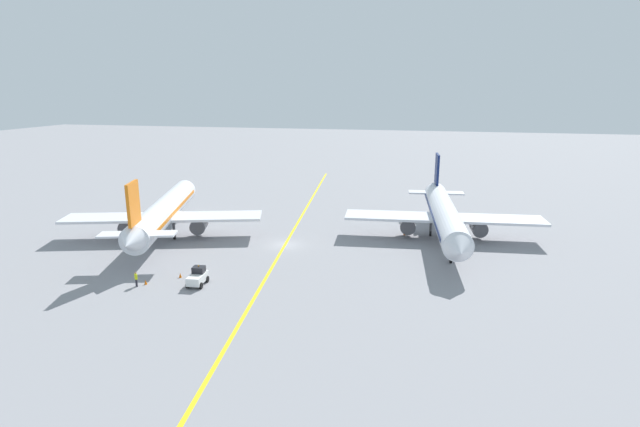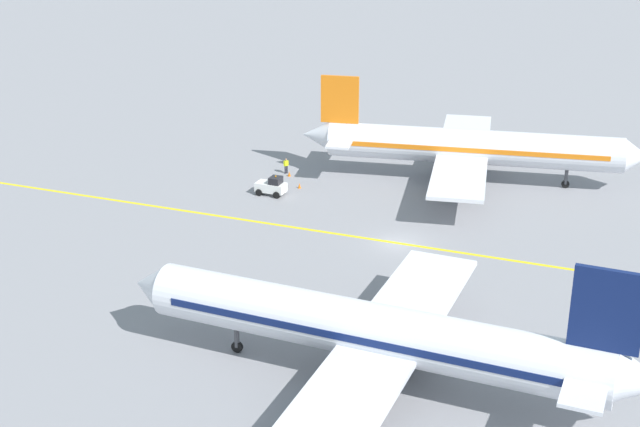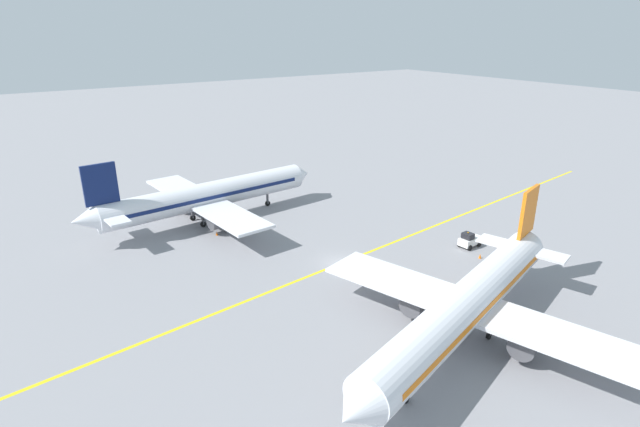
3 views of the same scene
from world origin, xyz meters
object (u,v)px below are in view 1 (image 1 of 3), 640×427
object	(u,v)px
traffic_cone_mid_apron	(146,282)
baggage_tug_white	(198,277)
airplane_adjacent_stand	(444,214)
airplane_at_gate	(164,212)
traffic_cone_by_wingtip	(404,233)
ground_crew_worker	(136,279)
traffic_cone_near_nose	(180,275)

from	to	relation	value
traffic_cone_mid_apron	baggage_tug_white	bearing A→B (deg)	12.29
airplane_adjacent_stand	airplane_at_gate	bearing A→B (deg)	-169.11
airplane_adjacent_stand	traffic_cone_by_wingtip	size ratio (longest dim) A/B	64.63
ground_crew_worker	traffic_cone_mid_apron	size ratio (longest dim) A/B	3.05
airplane_adjacent_stand	traffic_cone_mid_apron	bearing A→B (deg)	-142.37
airplane_adjacent_stand	traffic_cone_by_wingtip	world-z (taller)	airplane_adjacent_stand
airplane_adjacent_stand	ground_crew_worker	world-z (taller)	airplane_adjacent_stand
traffic_cone_near_nose	traffic_cone_by_wingtip	size ratio (longest dim) A/B	1.00
airplane_adjacent_stand	traffic_cone_near_nose	size ratio (longest dim) A/B	64.63
baggage_tug_white	ground_crew_worker	distance (m)	6.62
traffic_cone_mid_apron	traffic_cone_by_wingtip	bearing A→B (deg)	44.04
traffic_cone_near_nose	traffic_cone_mid_apron	size ratio (longest dim) A/B	1.00
baggage_tug_white	ground_crew_worker	world-z (taller)	baggage_tug_white
ground_crew_worker	traffic_cone_by_wingtip	bearing A→B (deg)	44.18
traffic_cone_mid_apron	traffic_cone_by_wingtip	xyz separation A→B (m)	(26.72, 25.85, 0.00)
airplane_at_gate	traffic_cone_mid_apron	distance (m)	19.02
airplane_adjacent_stand	traffic_cone_near_nose	xyz separation A→B (m)	(-29.48, -22.06, -3.43)
airplane_adjacent_stand	traffic_cone_near_nose	distance (m)	36.97
traffic_cone_near_nose	airplane_adjacent_stand	bearing A→B (deg)	36.81
airplane_at_gate	airplane_adjacent_stand	world-z (taller)	same
airplane_adjacent_stand	traffic_cone_mid_apron	world-z (taller)	airplane_adjacent_stand
airplane_at_gate	traffic_cone_by_wingtip	bearing A→B (deg)	14.22
ground_crew_worker	traffic_cone_by_wingtip	size ratio (longest dim) A/B	3.05
baggage_tug_white	traffic_cone_near_nose	distance (m)	3.39
baggage_tug_white	traffic_cone_near_nose	bearing A→B (deg)	152.75
traffic_cone_near_nose	traffic_cone_mid_apron	distance (m)	3.87
airplane_at_gate	ground_crew_worker	size ratio (longest dim) A/B	20.75
airplane_at_gate	baggage_tug_white	bearing A→B (deg)	-50.83
airplane_adjacent_stand	traffic_cone_near_nose	bearing A→B (deg)	-143.19
airplane_at_gate	traffic_cone_near_nose	world-z (taller)	airplane_at_gate
traffic_cone_by_wingtip	airplane_at_gate	bearing A→B (deg)	-165.78
airplane_at_gate	ground_crew_worker	world-z (taller)	airplane_at_gate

